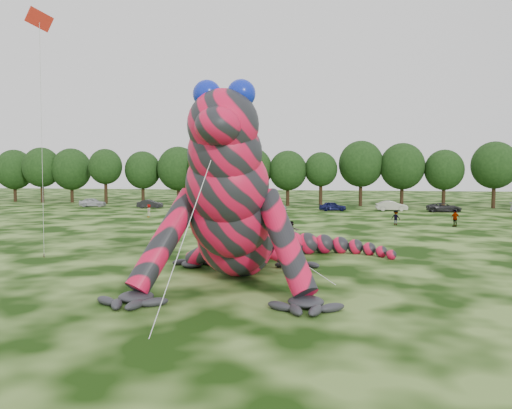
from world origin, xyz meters
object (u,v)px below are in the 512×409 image
at_px(tree_4, 143,177).
at_px(tree_7, 252,177).
at_px(spectator_4, 149,211).
at_px(tree_3, 106,176).
at_px(tree_5, 178,175).
at_px(car_1, 150,204).
at_px(tree_9, 321,179).
at_px(spectator_2, 396,217).
at_px(car_2, 213,204).
at_px(car_5, 392,206).
at_px(tree_6, 207,176).
at_px(spectator_0, 213,222).
at_px(tree_10, 361,173).
at_px(car_0, 93,202).
at_px(inflatable_gecko, 240,185).
at_px(car_3, 272,206).
at_px(spectator_3, 455,218).
at_px(spectator_5, 291,230).
at_px(tree_8, 288,178).
at_px(tree_2, 72,175).
at_px(tree_1, 42,175).
at_px(tree_11, 402,175).
at_px(flying_kite, 40,38).
at_px(tree_13, 494,175).
at_px(car_6, 444,207).
at_px(car_4, 333,206).
at_px(tree_12, 444,179).
at_px(tree_0, 15,176).

relative_size(tree_4, tree_7, 0.96).
bearing_deg(spectator_4, tree_3, -165.55).
bearing_deg(spectator_4, tree_7, 135.01).
height_order(tree_5, car_1, tree_5).
height_order(tree_9, spectator_2, tree_9).
relative_size(car_2, car_5, 1.19).
height_order(tree_6, spectator_0, tree_6).
height_order(tree_7, tree_10, tree_10).
bearing_deg(car_0, inflatable_gecko, -152.79).
height_order(car_3, car_5, car_5).
distance_m(car_3, spectator_3, 27.52).
height_order(car_5, spectator_5, spectator_5).
bearing_deg(tree_8, tree_2, 177.38).
xyz_separation_m(tree_1, spectator_3, (64.16, -27.74, -4.02)).
relative_size(car_5, spectator_0, 2.68).
xyz_separation_m(tree_6, tree_11, (31.34, 1.51, 0.29)).
bearing_deg(spectator_5, spectator_4, -15.27).
xyz_separation_m(flying_kite, tree_3, (-22.79, 53.81, -8.61)).
xyz_separation_m(tree_11, tree_13, (13.35, -1.07, 0.03)).
relative_size(car_6, spectator_5, 2.95).
xyz_separation_m(tree_3, tree_10, (43.11, 1.51, 0.53)).
xyz_separation_m(flying_kite, car_2, (-1.64, 45.62, -12.62)).
relative_size(tree_4, car_4, 2.35).
bearing_deg(spectator_3, tree_4, -58.78).
xyz_separation_m(flying_kite, spectator_5, (13.04, 14.89, -12.55)).
bearing_deg(car_2, spectator_4, 157.32).
distance_m(car_0, car_2, 19.94).
xyz_separation_m(tree_12, spectator_3, (-4.20, -27.42, -3.60)).
bearing_deg(car_0, spectator_0, -143.62).
bearing_deg(spectator_5, car_4, -69.81).
bearing_deg(tree_11, tree_7, -176.67).
bearing_deg(car_6, car_2, 87.88).
bearing_deg(car_5, tree_3, 76.29).
xyz_separation_m(car_2, car_4, (17.67, -0.64, -0.06)).
relative_size(tree_6, car_1, 2.43).
distance_m(tree_9, car_6, 19.65).
relative_size(car_4, spectator_0, 2.37).
xyz_separation_m(tree_0, tree_6, (37.00, -2.55, -0.01)).
height_order(tree_5, spectator_4, tree_5).
bearing_deg(car_0, flying_kite, -163.63).
height_order(tree_3, spectator_5, tree_3).
bearing_deg(tree_10, car_1, -162.52).
bearing_deg(tree_5, spectator_0, -66.74).
bearing_deg(inflatable_gecko, tree_6, 103.89).
relative_size(car_1, spectator_2, 2.47).
height_order(car_5, spectator_3, spectator_3).
xyz_separation_m(tree_8, car_2, (-10.35, -8.10, -3.76)).
xyz_separation_m(tree_13, car_4, (-24.03, -8.89, -4.41)).
bearing_deg(tree_6, car_5, -13.86).
height_order(tree_3, car_2, tree_3).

